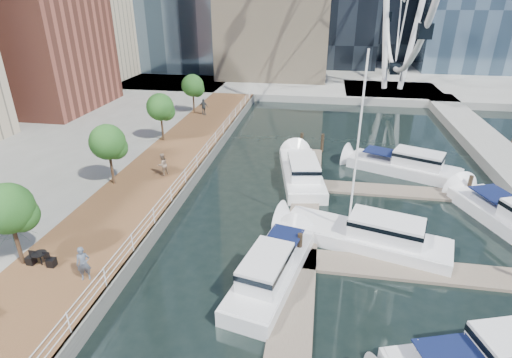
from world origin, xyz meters
The scene contains 11 objects.
boardwalk centered at (-9.00, 15.00, 0.50)m, with size 6.00×60.00×1.00m, color brown.
seawall centered at (-6.00, 15.00, 0.50)m, with size 0.25×60.00×1.00m, color #595954.
land_far centered at (0.00, 102.00, 0.50)m, with size 200.00×114.00×1.00m, color gray.
pier centered at (14.00, 52.00, 0.50)m, with size 14.00×12.00×1.00m, color gray.
railing centered at (-6.10, 15.00, 1.52)m, with size 0.10×60.00×1.05m, color white, non-canonical shape.
floating_docks centered at (7.97, 9.98, 0.49)m, with size 16.00×34.00×2.60m.
street_trees centered at (-11.40, 14.00, 4.29)m, with size 2.60×42.60×4.60m.
pedestrian_near centered at (-7.37, 3.36, 1.92)m, with size 0.67×0.44×1.83m, color #495362.
pedestrian_mid centered at (-8.28, 16.05, 1.90)m, with size 0.88×0.68×1.81m, color gray.
pedestrian_far centered at (-10.01, 33.46, 1.95)m, with size 1.11×0.46×1.90m, color #363D44.
moored_yachts centered at (7.77, 10.46, 0.00)m, with size 20.80×37.25×11.50m.
Camera 1 is at (3.68, -11.10, 13.96)m, focal length 28.00 mm.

